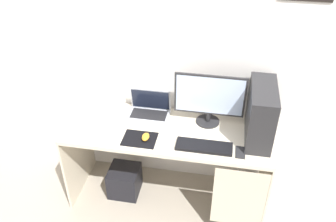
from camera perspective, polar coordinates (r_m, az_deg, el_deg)
The scene contains 12 objects.
ground_plane at distance 3.37m, azimuth -0.00°, elevation -13.27°, with size 8.00×8.00×0.00m, color #9E9384.
wall_back at distance 2.85m, azimuth 1.29°, elevation 9.80°, with size 4.00×0.05×2.60m.
desk at distance 2.93m, azimuth 0.38°, elevation -5.38°, with size 1.64×0.60×0.76m.
pc_tower at distance 2.74m, azimuth 14.56°, elevation -0.36°, with size 0.19×0.47×0.43m, color #232326.
monitor at distance 2.81m, azimuth 6.62°, elevation 1.99°, with size 0.55×0.19×0.44m.
laptop at distance 2.99m, azimuth -3.02°, elevation 0.10°, with size 0.34×0.23×0.22m.
projector at distance 3.11m, azimuth -12.28°, elevation 1.06°, with size 0.20×0.14×0.11m, color #B7BCC6.
keyboard at distance 2.68m, azimuth 5.77°, elevation -5.64°, with size 0.42×0.14×0.02m, color black.
mousepad at distance 2.76m, azimuth -4.54°, elevation -4.47°, with size 0.26×0.20×0.01m, color black.
mouse_left at distance 2.74m, azimuth -3.59°, elevation -4.13°, with size 0.06×0.10×0.03m, color orange.
cell_phone at distance 2.68m, azimuth 11.46°, elevation -6.49°, with size 0.07×0.13×0.01m, color #232326.
subwoofer at distance 3.33m, azimuth -6.93°, elevation -10.94°, with size 0.27×0.27×0.27m, color black.
Camera 1 is at (0.40, -2.21, 2.51)m, focal length 38.24 mm.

